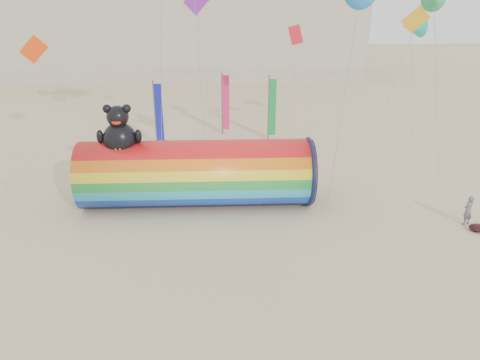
{
  "coord_description": "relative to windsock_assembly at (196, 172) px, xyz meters",
  "views": [
    {
      "loc": [
        -0.47,
        -20.49,
        11.64
      ],
      "look_at": [
        0.5,
        1.5,
        2.4
      ],
      "focal_mm": 35.0,
      "sensor_mm": 36.0,
      "label": 1
    }
  ],
  "objects": [
    {
      "name": "kite_handler",
      "position": [
        14.17,
        -3.11,
        -1.16
      ],
      "size": [
        0.69,
        0.59,
        1.61
      ],
      "primitive_type": "imported",
      "rotation": [
        0.0,
        0.0,
        3.57
      ],
      "color": "#595B60",
      "rests_on": "ground"
    },
    {
      "name": "ground",
      "position": [
        1.84,
        -3.84,
        -1.97
      ],
      "size": [
        160.0,
        160.0,
        0.0
      ],
      "primitive_type": "plane",
      "color": "#CCB58C",
      "rests_on": "ground"
    },
    {
      "name": "festival_banners",
      "position": [
        1.32,
        11.8,
        0.67
      ],
      "size": [
        9.36,
        3.32,
        5.2
      ],
      "color": "#59595E",
      "rests_on": "ground"
    },
    {
      "name": "windsock_assembly",
      "position": [
        0.0,
        0.0,
        0.0
      ],
      "size": [
        12.86,
        3.92,
        5.93
      ],
      "color": "red",
      "rests_on": "ground"
    }
  ]
}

